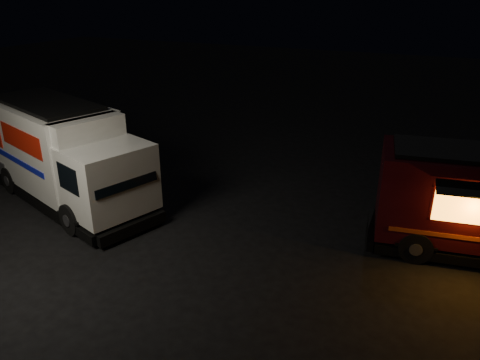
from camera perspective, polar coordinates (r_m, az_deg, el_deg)
name	(u,v)px	position (r m, az deg, el deg)	size (l,w,h in m)	color
ground	(203,247)	(12.47, -4.50, -8.13)	(80.00, 80.00, 0.00)	black
white_truck	(67,155)	(15.28, -20.36, 2.84)	(6.83, 2.33, 3.10)	silver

